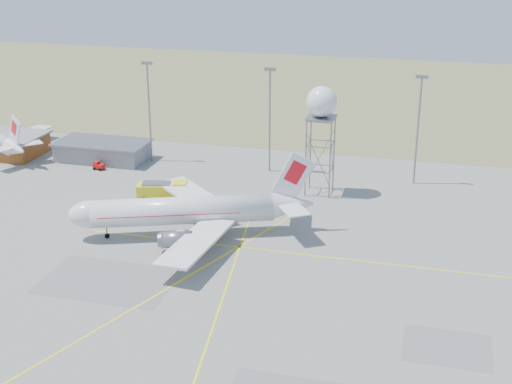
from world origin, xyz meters
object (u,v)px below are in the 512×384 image
(airliner_main, at_px, (187,211))
(fire_truck, at_px, (164,192))
(radar_tower, at_px, (321,134))
(baggage_tug, at_px, (99,167))

(airliner_main, xyz_separation_m, fire_truck, (-9.19, 12.83, -2.31))
(radar_tower, xyz_separation_m, fire_truck, (-25.69, -10.92, -9.32))
(radar_tower, distance_m, fire_truck, 29.43)
(fire_truck, bearing_deg, baggage_tug, 132.86)
(fire_truck, bearing_deg, airliner_main, -67.84)
(radar_tower, relative_size, fire_truck, 2.14)
(airliner_main, relative_size, radar_tower, 1.88)
(radar_tower, height_order, fire_truck, radar_tower)
(baggage_tug, bearing_deg, airliner_main, -35.00)
(fire_truck, height_order, baggage_tug, fire_truck)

